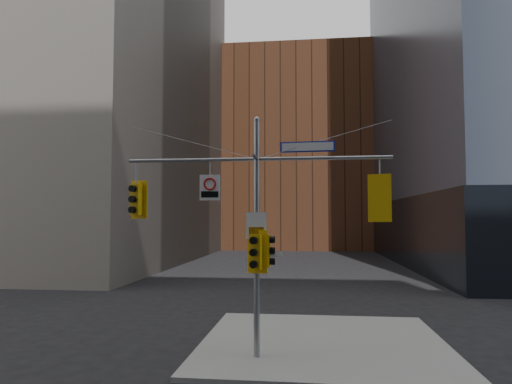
% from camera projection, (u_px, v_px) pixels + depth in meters
% --- Properties ---
extents(sidewalk_corner, '(8.00, 8.00, 0.15)m').
position_uv_depth(sidewalk_corner, '(323.00, 343.00, 15.16)').
color(sidewalk_corner, gray).
rests_on(sidewalk_corner, ground).
extents(brick_midrise, '(26.00, 20.00, 28.00)m').
position_uv_depth(brick_midrise, '(298.00, 155.00, 69.76)').
color(brick_midrise, brown).
rests_on(brick_midrise, ground).
extents(signal_assembly, '(8.00, 0.80, 7.30)m').
position_uv_depth(signal_assembly, '(257.00, 212.00, 13.66)').
color(signal_assembly, gray).
rests_on(signal_assembly, ground).
extents(traffic_light_west_arm, '(0.57, 0.52, 1.21)m').
position_uv_depth(traffic_light_west_arm, '(136.00, 199.00, 14.12)').
color(traffic_light_west_arm, '#DEA70B').
rests_on(traffic_light_west_arm, ground).
extents(traffic_light_east_arm, '(0.65, 0.59, 1.38)m').
position_uv_depth(traffic_light_east_arm, '(380.00, 198.00, 13.26)').
color(traffic_light_east_arm, '#DEA70B').
rests_on(traffic_light_east_arm, ground).
extents(traffic_light_pole_side, '(0.39, 0.33, 0.97)m').
position_uv_depth(traffic_light_pole_side, '(267.00, 251.00, 13.55)').
color(traffic_light_pole_side, '#DEA70B').
rests_on(traffic_light_pole_side, ground).
extents(traffic_light_pole_front, '(0.60, 0.54, 1.28)m').
position_uv_depth(traffic_light_pole_front, '(256.00, 252.00, 13.32)').
color(traffic_light_pole_front, '#DEA70B').
rests_on(traffic_light_pole_front, ground).
extents(street_sign_blade, '(1.63, 0.16, 0.32)m').
position_uv_depth(street_sign_blade, '(307.00, 147.00, 13.60)').
color(street_sign_blade, '#11209C').
rests_on(street_sign_blade, ground).
extents(regulatory_sign_arm, '(0.63, 0.10, 0.78)m').
position_uv_depth(regulatory_sign_arm, '(210.00, 187.00, 13.84)').
color(regulatory_sign_arm, silver).
rests_on(regulatory_sign_arm, ground).
extents(regulatory_sign_pole, '(0.60, 0.12, 0.79)m').
position_uv_depth(regulatory_sign_pole, '(256.00, 226.00, 13.52)').
color(regulatory_sign_pole, silver).
rests_on(regulatory_sign_pole, ground).
extents(street_blade_ew, '(0.67, 0.06, 0.13)m').
position_uv_depth(street_blade_ew, '(272.00, 254.00, 13.54)').
color(street_blade_ew, silver).
rests_on(street_blade_ew, ground).
extents(street_blade_ns, '(0.14, 0.80, 0.16)m').
position_uv_depth(street_blade_ns, '(258.00, 268.00, 14.01)').
color(street_blade_ns, '#145926').
rests_on(street_blade_ns, ground).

